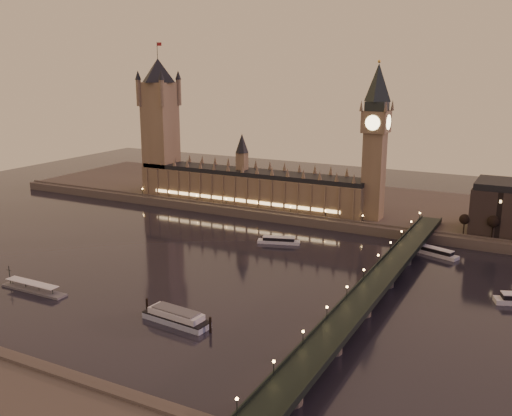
% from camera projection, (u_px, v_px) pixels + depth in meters
% --- Properties ---
extents(ground, '(700.00, 700.00, 0.00)m').
position_uv_depth(ground, '(208.00, 268.00, 307.38)').
color(ground, black).
rests_on(ground, ground).
extents(far_embankment, '(560.00, 130.00, 6.00)m').
position_uv_depth(far_embankment, '(357.00, 205.00, 434.94)').
color(far_embankment, '#423D35').
rests_on(far_embankment, ground).
extents(palace_of_westminster, '(180.00, 26.62, 52.00)m').
position_uv_depth(palace_of_westminster, '(249.00, 183.00, 424.23)').
color(palace_of_westminster, brown).
rests_on(palace_of_westminster, ground).
extents(victoria_tower, '(31.68, 31.68, 118.00)m').
position_uv_depth(victoria_tower, '(160.00, 119.00, 449.63)').
color(victoria_tower, brown).
rests_on(victoria_tower, ground).
extents(big_ben, '(17.68, 17.68, 104.00)m').
position_uv_depth(big_ben, '(376.00, 133.00, 371.61)').
color(big_ben, brown).
rests_on(big_ben, ground).
extents(westminster_bridge, '(13.20, 260.00, 15.30)m').
position_uv_depth(westminster_bridge, '(375.00, 289.00, 264.75)').
color(westminster_bridge, black).
rests_on(westminster_bridge, ground).
extents(bare_tree_0, '(6.57, 6.57, 13.35)m').
position_uv_depth(bare_tree_0, '(467.00, 219.00, 344.66)').
color(bare_tree_0, black).
rests_on(bare_tree_0, ground).
extents(bare_tree_1, '(6.57, 6.57, 13.35)m').
position_uv_depth(bare_tree_1, '(495.00, 222.00, 337.69)').
color(bare_tree_1, black).
rests_on(bare_tree_1, ground).
extents(cruise_boat_a, '(26.44, 13.23, 4.15)m').
position_uv_depth(cruise_boat_a, '(279.00, 240.00, 350.45)').
color(cruise_boat_a, silver).
rests_on(cruise_boat_a, ground).
extents(cruise_boat_b, '(25.20, 13.79, 4.53)m').
position_uv_depth(cruise_boat_b, '(437.00, 252.00, 327.27)').
color(cruise_boat_b, silver).
rests_on(cruise_boat_b, ground).
extents(moored_barge, '(36.03, 11.72, 6.63)m').
position_uv_depth(moored_barge, '(176.00, 317.00, 241.17)').
color(moored_barge, '#99AAC3').
rests_on(moored_barge, ground).
extents(pontoon_pier, '(38.17, 6.36, 10.18)m').
position_uv_depth(pontoon_pier, '(33.00, 289.00, 276.00)').
color(pontoon_pier, '#595B5E').
rests_on(pontoon_pier, ground).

